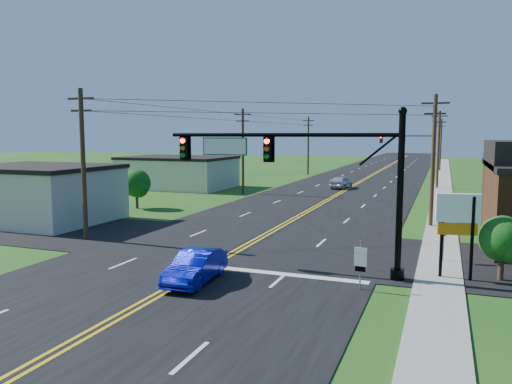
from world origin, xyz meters
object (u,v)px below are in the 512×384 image
at_px(signal_mast_main, 300,169).
at_px(signal_mast_far, 409,144).
at_px(stop_sign, 444,233).
at_px(blue_car, 196,267).
at_px(route_sign, 360,261).

height_order(signal_mast_main, signal_mast_far, same).
distance_m(signal_mast_main, stop_sign, 8.15).
height_order(signal_mast_main, stop_sign, signal_mast_main).
relative_size(signal_mast_main, blue_car, 2.75).
bearing_deg(route_sign, signal_mast_main, 153.91).
xyz_separation_m(signal_mast_main, stop_sign, (6.30, 3.98, -3.29)).
bearing_deg(signal_mast_far, blue_car, -92.79).
xyz_separation_m(signal_mast_main, signal_mast_far, (0.10, 72.00, -0.20)).
xyz_separation_m(blue_car, stop_sign, (9.87, 7.44, 0.78)).
height_order(signal_mast_far, blue_car, signal_mast_far).
height_order(blue_car, route_sign, route_sign).
relative_size(signal_mast_main, route_sign, 5.47).
bearing_deg(signal_mast_main, route_sign, -32.54).
xyz_separation_m(signal_mast_far, blue_car, (-3.67, -75.46, -3.87)).
bearing_deg(stop_sign, blue_car, -167.74).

